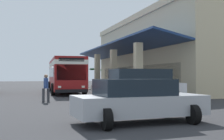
% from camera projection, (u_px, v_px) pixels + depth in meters
% --- Properties ---
extents(ground, '(120.00, 120.00, 0.00)m').
position_uv_depth(ground, '(129.00, 90.00, 31.77)').
color(ground, '#2D2D30').
extents(curb_strip, '(28.53, 0.50, 0.12)m').
position_uv_depth(curb_strip, '(99.00, 91.00, 29.52)').
color(curb_strip, '#9E998E').
rests_on(curb_strip, ground).
extents(plaza_building, '(24.08, 15.63, 7.95)m').
position_uv_depth(plaza_building, '(181.00, 55.00, 32.52)').
color(plaza_building, '#C6B793').
rests_on(plaza_building, ground).
extents(transit_bus, '(11.34, 3.24, 3.34)m').
position_uv_depth(transit_bus, '(65.00, 73.00, 27.19)').
color(transit_bus, maroon).
rests_on(transit_bus, ground).
extents(parked_sedan_silver, '(2.59, 4.49, 1.47)m').
position_uv_depth(parked_sedan_silver, '(138.00, 100.00, 9.66)').
color(parked_sedan_silver, '#B2B5BA').
rests_on(parked_sedan_silver, ground).
extents(parked_suv_white, '(2.86, 4.88, 1.97)m').
position_uv_depth(parked_suv_white, '(141.00, 86.00, 16.48)').
color(parked_suv_white, silver).
rests_on(parked_suv_white, ground).
extents(pedestrian, '(0.68, 0.47, 1.67)m').
position_uv_depth(pedestrian, '(46.00, 86.00, 17.43)').
color(pedestrian, '#38383D').
rests_on(pedestrian, ground).
extents(potted_palm, '(1.85, 1.69, 2.55)m').
position_uv_depth(potted_palm, '(95.00, 83.00, 35.11)').
color(potted_palm, gray).
rests_on(potted_palm, ground).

